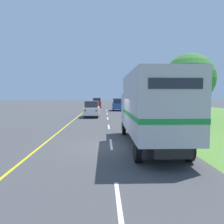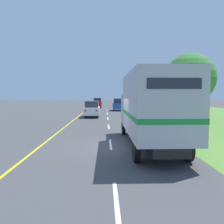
{
  "view_description": "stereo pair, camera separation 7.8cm",
  "coord_description": "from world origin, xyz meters",
  "px_view_note": "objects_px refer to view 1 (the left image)",
  "views": [
    {
      "loc": [
        -0.35,
        -11.31,
        2.68
      ],
      "look_at": [
        0.3,
        7.79,
        1.2
      ],
      "focal_mm": 35.0,
      "sensor_mm": 36.0,
      "label": 1
    },
    {
      "loc": [
        -0.27,
        -11.32,
        2.68
      ],
      "look_at": [
        0.3,
        7.79,
        1.2
      ],
      "focal_mm": 35.0,
      "sensor_mm": 36.0,
      "label": 2
    }
  ],
  "objects_px": {
    "lead_car_red_ahead": "(97,103)",
    "highway_sign": "(182,105)",
    "horse_trailer_truck": "(151,108)",
    "roadside_tree_near": "(189,79)",
    "lead_car_white": "(92,109)",
    "lead_car_blue_ahead": "(117,105)",
    "roadside_tree_mid": "(194,85)",
    "roadside_tree_far": "(159,90)"
  },
  "relations": [
    {
      "from": "lead_car_blue_ahead",
      "to": "lead_car_red_ahead",
      "type": "height_order",
      "value": "lead_car_blue_ahead"
    },
    {
      "from": "highway_sign",
      "to": "lead_car_white",
      "type": "bearing_deg",
      "value": 127.66
    },
    {
      "from": "lead_car_blue_ahead",
      "to": "roadside_tree_near",
      "type": "xyz_separation_m",
      "value": [
        5.88,
        -16.99,
        3.2
      ]
    },
    {
      "from": "roadside_tree_near",
      "to": "highway_sign",
      "type": "bearing_deg",
      "value": -118.24
    },
    {
      "from": "lead_car_blue_ahead",
      "to": "roadside_tree_far",
      "type": "relative_size",
      "value": 0.78
    },
    {
      "from": "lead_car_red_ahead",
      "to": "highway_sign",
      "type": "bearing_deg",
      "value": -75.61
    },
    {
      "from": "lead_car_blue_ahead",
      "to": "lead_car_white",
      "type": "bearing_deg",
      "value": -109.26
    },
    {
      "from": "roadside_tree_far",
      "to": "roadside_tree_mid",
      "type": "bearing_deg",
      "value": -75.99
    },
    {
      "from": "lead_car_white",
      "to": "lead_car_blue_ahead",
      "type": "bearing_deg",
      "value": 70.74
    },
    {
      "from": "lead_car_red_ahead",
      "to": "highway_sign",
      "type": "distance_m",
      "value": 31.02
    },
    {
      "from": "highway_sign",
      "to": "lead_car_red_ahead",
      "type": "bearing_deg",
      "value": 104.39
    },
    {
      "from": "lead_car_red_ahead",
      "to": "roadside_tree_mid",
      "type": "relative_size",
      "value": 0.73
    },
    {
      "from": "lead_car_red_ahead",
      "to": "roadside_tree_mid",
      "type": "height_order",
      "value": "roadside_tree_mid"
    },
    {
      "from": "roadside_tree_mid",
      "to": "roadside_tree_far",
      "type": "relative_size",
      "value": 1.18
    },
    {
      "from": "horse_trailer_truck",
      "to": "highway_sign",
      "type": "bearing_deg",
      "value": 57.96
    },
    {
      "from": "lead_car_red_ahead",
      "to": "roadside_tree_far",
      "type": "xyz_separation_m",
      "value": [
        11.05,
        -9.16,
        2.49
      ]
    },
    {
      "from": "roadside_tree_mid",
      "to": "roadside_tree_far",
      "type": "xyz_separation_m",
      "value": [
        -2.33,
        9.33,
        -0.5
      ]
    },
    {
      "from": "horse_trailer_truck",
      "to": "roadside_tree_near",
      "type": "bearing_deg",
      "value": 59.41
    },
    {
      "from": "horse_trailer_truck",
      "to": "lead_car_white",
      "type": "height_order",
      "value": "horse_trailer_truck"
    },
    {
      "from": "lead_car_red_ahead",
      "to": "highway_sign",
      "type": "height_order",
      "value": "highway_sign"
    },
    {
      "from": "lead_car_white",
      "to": "roadside_tree_far",
      "type": "xyz_separation_m",
      "value": [
        10.99,
        10.97,
        2.54
      ]
    },
    {
      "from": "lead_car_white",
      "to": "roadside_tree_near",
      "type": "xyz_separation_m",
      "value": [
        9.69,
        -6.09,
        3.26
      ]
    },
    {
      "from": "roadside_tree_far",
      "to": "lead_car_red_ahead",
      "type": "bearing_deg",
      "value": 140.34
    },
    {
      "from": "highway_sign",
      "to": "roadside_tree_near",
      "type": "distance_m",
      "value": 4.9
    },
    {
      "from": "lead_car_white",
      "to": "roadside_tree_near",
      "type": "bearing_deg",
      "value": -32.16
    },
    {
      "from": "roadside_tree_mid",
      "to": "lead_car_white",
      "type": "bearing_deg",
      "value": -173.0
    },
    {
      "from": "lead_car_white",
      "to": "lead_car_red_ahead",
      "type": "height_order",
      "value": "lead_car_red_ahead"
    },
    {
      "from": "horse_trailer_truck",
      "to": "roadside_tree_near",
      "type": "distance_m",
      "value": 11.53
    },
    {
      "from": "roadside_tree_mid",
      "to": "roadside_tree_far",
      "type": "bearing_deg",
      "value": 104.01
    },
    {
      "from": "lead_car_blue_ahead",
      "to": "roadside_tree_mid",
      "type": "distance_m",
      "value": 13.6
    },
    {
      "from": "roadside_tree_mid",
      "to": "horse_trailer_truck",
      "type": "bearing_deg",
      "value": -118.23
    },
    {
      "from": "lead_car_blue_ahead",
      "to": "roadside_tree_near",
      "type": "bearing_deg",
      "value": -70.9
    },
    {
      "from": "horse_trailer_truck",
      "to": "roadside_tree_far",
      "type": "distance_m",
      "value": 27.76
    },
    {
      "from": "lead_car_red_ahead",
      "to": "roadside_tree_mid",
      "type": "distance_m",
      "value": 23.02
    },
    {
      "from": "highway_sign",
      "to": "roadside_tree_far",
      "type": "bearing_deg",
      "value": 80.91
    },
    {
      "from": "horse_trailer_truck",
      "to": "roadside_tree_mid",
      "type": "bearing_deg",
      "value": 61.77
    },
    {
      "from": "lead_car_blue_ahead",
      "to": "highway_sign",
      "type": "relative_size",
      "value": 1.33
    },
    {
      "from": "horse_trailer_truck",
      "to": "lead_car_red_ahead",
      "type": "distance_m",
      "value": 36.2
    },
    {
      "from": "lead_car_red_ahead",
      "to": "roadside_tree_far",
      "type": "height_order",
      "value": "roadside_tree_far"
    },
    {
      "from": "lead_car_blue_ahead",
      "to": "roadside_tree_near",
      "type": "distance_m",
      "value": 18.27
    },
    {
      "from": "lead_car_blue_ahead",
      "to": "roadside_tree_near",
      "type": "height_order",
      "value": "roadside_tree_near"
    },
    {
      "from": "lead_car_red_ahead",
      "to": "highway_sign",
      "type": "xyz_separation_m",
      "value": [
        7.71,
        -30.03,
        0.9
      ]
    }
  ]
}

